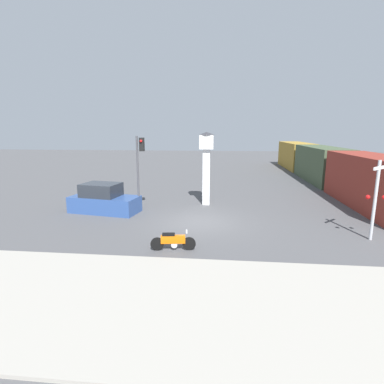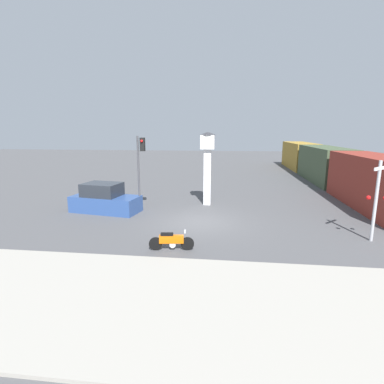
{
  "view_description": "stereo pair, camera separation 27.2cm",
  "coord_description": "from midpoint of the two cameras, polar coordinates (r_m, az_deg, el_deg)",
  "views": [
    {
      "loc": [
        1.23,
        -15.82,
        4.97
      ],
      "look_at": [
        -0.43,
        0.12,
        1.68
      ],
      "focal_mm": 28.0,
      "sensor_mm": 36.0,
      "label": 1
    },
    {
      "loc": [
        1.5,
        -15.79,
        4.97
      ],
      "look_at": [
        -0.43,
        0.12,
        1.68
      ],
      "focal_mm": 28.0,
      "sensor_mm": 36.0,
      "label": 2
    }
  ],
  "objects": [
    {
      "name": "ground_plane",
      "position": [
        16.62,
        1.89,
        -5.79
      ],
      "size": [
        120.0,
        120.0,
        0.0
      ],
      "primitive_type": "plane",
      "color": "#4C4C4F"
    },
    {
      "name": "sidewalk_strip",
      "position": [
        9.3,
        -2.76,
        -20.35
      ],
      "size": [
        36.0,
        6.0,
        0.1
      ],
      "color": "#9E998E",
      "rests_on": "ground_plane"
    },
    {
      "name": "motorcycle",
      "position": [
        12.81,
        -3.34,
        -9.29
      ],
      "size": [
        1.91,
        0.45,
        0.84
      ],
      "rotation": [
        0.0,
        0.0,
        0.13
      ],
      "color": "black",
      "rests_on": "ground_plane"
    },
    {
      "name": "clock_tower",
      "position": [
        20.1,
        3.37,
        6.59
      ],
      "size": [
        1.09,
        1.09,
        4.89
      ],
      "color": "white",
      "rests_on": "ground_plane"
    },
    {
      "name": "freight_train",
      "position": [
        32.58,
        24.13,
        4.84
      ],
      "size": [
        2.8,
        31.73,
        3.4
      ],
      "color": "maroon",
      "rests_on": "ground_plane"
    },
    {
      "name": "traffic_light",
      "position": [
        18.43,
        -9.38,
        5.9
      ],
      "size": [
        0.5,
        0.35,
        4.66
      ],
      "color": "#47474C",
      "rests_on": "ground_plane"
    },
    {
      "name": "railroad_crossing_signal",
      "position": [
        15.76,
        32.1,
        -0.97
      ],
      "size": [
        0.9,
        0.82,
        3.7
      ],
      "color": "#B7B7BC",
      "rests_on": "ground_plane"
    },
    {
      "name": "parked_car",
      "position": [
        19.34,
        -15.89,
        -1.45
      ],
      "size": [
        4.44,
        2.48,
        1.8
      ],
      "rotation": [
        0.0,
        0.0,
        -0.17
      ],
      "color": "#2D4C8C",
      "rests_on": "ground_plane"
    }
  ]
}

